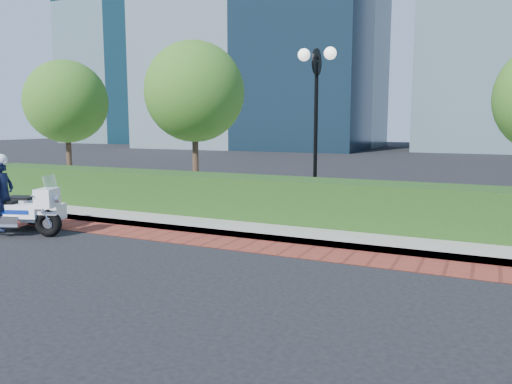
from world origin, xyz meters
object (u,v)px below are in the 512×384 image
at_px(tree_a, 66,102).
at_px(tree_b, 194,92).
at_px(police_motorcycle, 17,206).
at_px(lamppost, 316,103).

relative_size(tree_a, tree_b, 0.94).
distance_m(tree_a, police_motorcycle, 8.11).
distance_m(lamppost, police_motorcycle, 7.60).
relative_size(lamppost, tree_b, 0.86).
relative_size(tree_b, police_motorcycle, 2.17).
xyz_separation_m(lamppost, tree_b, (-4.50, 1.30, 0.48)).
xyz_separation_m(tree_a, police_motorcycle, (4.62, -6.13, -2.61)).
distance_m(lamppost, tree_a, 10.09).
height_order(lamppost, tree_b, tree_b).
bearing_deg(tree_a, police_motorcycle, -52.98).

